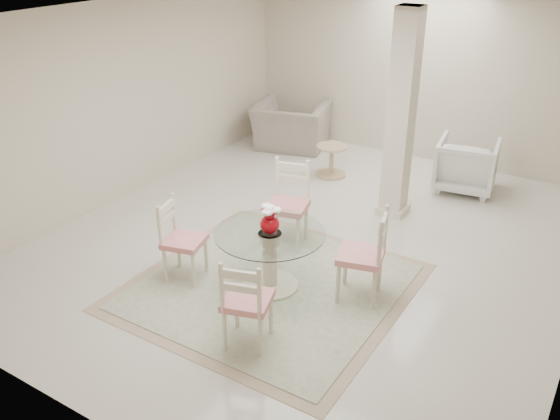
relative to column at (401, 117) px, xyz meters
The scene contains 13 objects.
ground 1.94m from the column, 111.04° to the right, with size 7.00×7.00×0.00m, color beige.
room_shell 1.48m from the column, 111.04° to the right, with size 6.02×7.02×2.71m.
column is the anchor object (origin of this frame).
area_rug 2.81m from the column, 99.66° to the right, with size 2.78×2.78×0.02m.
dining_table 2.67m from the column, 99.66° to the right, with size 1.16×1.16×0.67m.
red_vase 2.53m from the column, 99.63° to the right, with size 0.24×0.22×0.31m.
dining_chair_east 2.29m from the column, 75.32° to the right, with size 0.55×0.55×1.12m.
dining_chair_north 1.82m from the column, 117.45° to the right, with size 0.57×0.57×1.16m.
dining_chair_west 3.21m from the column, 116.18° to the right, with size 0.50×0.50×1.03m.
dining_chair_south 3.48m from the column, 91.06° to the right, with size 0.52×0.52×1.05m.
recliner_taupe 3.06m from the column, 149.55° to the left, with size 1.20×1.05×0.78m, color gray.
armchair_white 1.71m from the column, 64.98° to the left, with size 0.82×0.85×0.77m, color white.
side_table 1.86m from the column, 151.82° to the left, with size 0.47×0.47×0.49m.
Camera 1 is at (3.04, -5.67, 3.58)m, focal length 38.00 mm.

